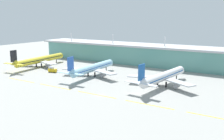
# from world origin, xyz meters

# --- Properties ---
(ground_plane) EXTENTS (600.00, 600.00, 0.00)m
(ground_plane) POSITION_xyz_m (0.00, 0.00, 0.00)
(ground_plane) COLOR gray
(terminal_building) EXTENTS (288.00, 34.00, 28.46)m
(terminal_building) POSITION_xyz_m (-0.00, 109.78, 9.93)
(terminal_building) COLOR #5B9E93
(terminal_building) RESTS_ON ground
(airliner_nearest) EXTENTS (48.60, 70.45, 18.90)m
(airliner_nearest) POSITION_xyz_m (-100.12, 45.18, 6.46)
(airliner_nearest) COLOR yellow
(airliner_nearest) RESTS_ON ground
(airliner_near_middle) EXTENTS (48.73, 63.89, 18.90)m
(airliner_near_middle) POSITION_xyz_m (-34.50, 39.07, 6.45)
(airliner_near_middle) COLOR #9ED1EA
(airliner_near_middle) RESTS_ON ground
(airliner_far_middle) EXTENTS (48.53, 64.98, 18.90)m
(airliner_far_middle) POSITION_xyz_m (23.40, 40.15, 6.45)
(airliner_far_middle) COLOR white
(airliner_far_middle) RESTS_ON ground
(taxiway_stripe_west) EXTENTS (28.00, 0.70, 0.04)m
(taxiway_stripe_west) POSITION_xyz_m (-71.00, -0.03, 0.02)
(taxiway_stripe_west) COLOR yellow
(taxiway_stripe_west) RESTS_ON ground
(taxiway_stripe_mid_west) EXTENTS (28.00, 0.70, 0.04)m
(taxiway_stripe_mid_west) POSITION_xyz_m (-37.00, -0.03, 0.02)
(taxiway_stripe_mid_west) COLOR yellow
(taxiway_stripe_mid_west) RESTS_ON ground
(taxiway_stripe_centre) EXTENTS (28.00, 0.70, 0.04)m
(taxiway_stripe_centre) POSITION_xyz_m (-3.00, -0.03, 0.02)
(taxiway_stripe_centre) COLOR yellow
(taxiway_stripe_centre) RESTS_ON ground
(taxiway_stripe_mid_east) EXTENTS (28.00, 0.70, 0.04)m
(taxiway_stripe_mid_east) POSITION_xyz_m (31.00, -0.03, 0.02)
(taxiway_stripe_mid_east) COLOR yellow
(taxiway_stripe_mid_east) RESTS_ON ground
(taxiway_stripe_east) EXTENTS (28.00, 0.70, 0.04)m
(taxiway_stripe_east) POSITION_xyz_m (65.00, -0.03, 0.02)
(taxiway_stripe_east) COLOR yellow
(taxiway_stripe_east) RESTS_ON ground
(fuel_truck) EXTENTS (7.58, 4.04, 4.95)m
(fuel_truck) POSITION_xyz_m (-71.71, 32.63, 2.26)
(fuel_truck) COLOR gold
(fuel_truck) RESTS_ON ground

